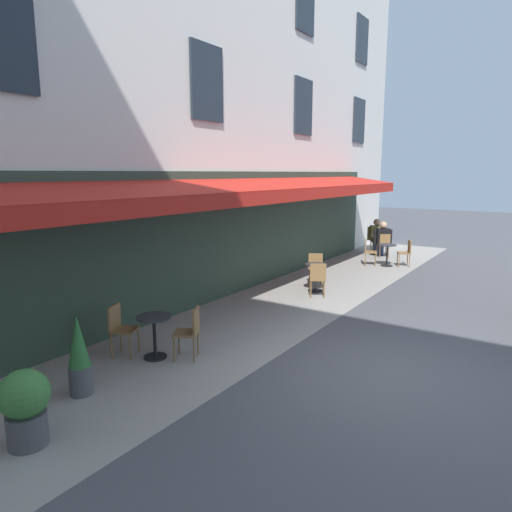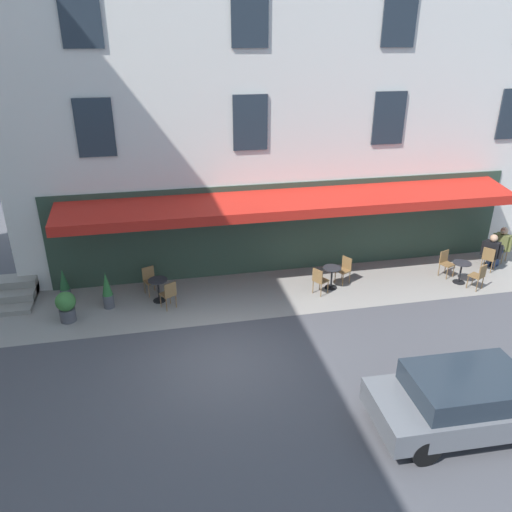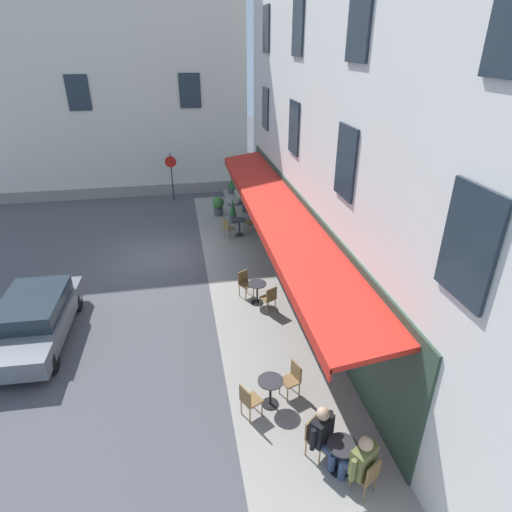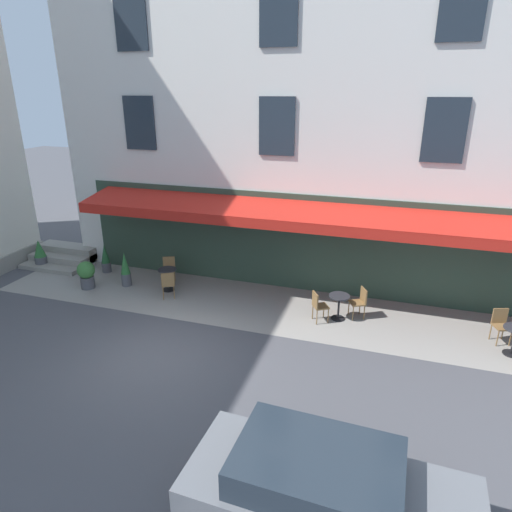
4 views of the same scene
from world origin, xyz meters
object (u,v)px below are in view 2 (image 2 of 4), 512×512
cafe_chair_wicker_under_awning (169,293)px  seated_patron_in_olive (501,244)px  potted_plant_by_steps (107,291)px  cafe_chair_wicker_corner_left (319,279)px  cafe_chair_wicker_corner_right (479,275)px  cafe_table_near_entrance (332,275)px  cafe_table_far_end (158,287)px  cafe_chair_wicker_back_row (489,257)px  cafe_chair_wicker_kerbside (446,261)px  cafe_table_streetside (494,253)px  parked_car_grey (471,399)px  cafe_table_mid_terrace (461,270)px  cafe_chair_wicker_near_door (150,278)px  potted_plant_entrance_right (64,285)px  cafe_chair_wicker_by_window (345,268)px  potted_plant_entrance_left (66,305)px  cafe_chair_wicker_facing_street (502,247)px  seated_companion_in_black (492,251)px

cafe_chair_wicker_under_awning → seated_patron_in_olive: bearing=-175.4°
potted_plant_by_steps → cafe_chair_wicker_corner_left: bearing=175.6°
cafe_chair_wicker_corner_right → cafe_table_near_entrance: bearing=-13.1°
cafe_table_far_end → seated_patron_in_olive: (-12.37, -0.41, 0.23)m
cafe_table_far_end → cafe_chair_wicker_back_row: bearing=179.1°
cafe_table_near_entrance → potted_plant_by_steps: potted_plant_by_steps is taller
cafe_chair_wicker_kerbside → cafe_table_streetside: 2.24m
cafe_chair_wicker_under_awning → cafe_chair_wicker_kerbside: bearing=-177.9°
cafe_table_near_entrance → parked_car_grey: parked_car_grey is taller
cafe_table_mid_terrace → cafe_table_far_end: (10.03, -0.79, 0.00)m
cafe_chair_wicker_under_awning → potted_plant_by_steps: size_ratio=0.77×
cafe_table_streetside → cafe_chair_wicker_near_door: 12.27m
cafe_chair_wicker_back_row → potted_plant_entrance_right: (14.41, -0.91, -0.03)m
cafe_chair_wicker_by_window → potted_plant_entrance_right: (9.09, -0.71, -0.03)m
cafe_chair_wicker_near_door → potted_plant_entrance_left: 2.70m
cafe_chair_wicker_by_window → cafe_chair_wicker_back_row: 5.32m
cafe_chair_wicker_corner_left → potted_plant_entrance_right: size_ratio=0.86×
cafe_chair_wicker_corner_right → cafe_chair_wicker_kerbside: same height
cafe_chair_wicker_facing_street → seated_companion_in_black: 1.06m
cafe_chair_wicker_facing_street → seated_companion_in_black: bearing=32.6°
cafe_chair_wicker_by_window → potted_plant_by_steps: 7.72m
cafe_chair_wicker_corner_left → potted_plant_entrance_right: 8.09m
cafe_chair_wicker_back_row → seated_companion_in_black: seated_companion_in_black is taller
cafe_table_near_entrance → cafe_chair_wicker_back_row: size_ratio=0.82×
cafe_chair_wicker_corner_left → cafe_table_far_end: size_ratio=1.21×
cafe_chair_wicker_back_row → cafe_chair_wicker_under_awning: same height
cafe_chair_wicker_near_door → cafe_chair_wicker_corner_left: bearing=167.6°
cafe_table_mid_terrace → cafe_table_far_end: 10.06m
cafe_chair_wicker_kerbside → cafe_chair_wicker_back_row: 1.70m
cafe_table_mid_terrace → potted_plant_by_steps: bearing=-3.5°
cafe_table_far_end → seated_companion_in_black: 11.68m
cafe_chair_wicker_corner_right → cafe_table_streetside: (-1.70, -1.56, -0.06)m
seated_companion_in_black → cafe_chair_wicker_near_door: bearing=-3.0°
parked_car_grey → potted_plant_entrance_right: bearing=-39.5°
cafe_chair_wicker_under_awning → parked_car_grey: bearing=133.6°
cafe_chair_wicker_kerbside → potted_plant_by_steps: bearing=-0.5°
cafe_table_near_entrance → potted_plant_entrance_right: potted_plant_entrance_right is taller
cafe_table_near_entrance → cafe_chair_wicker_under_awning: size_ratio=0.82×
cafe_table_mid_terrace → cafe_chair_wicker_corner_right: cafe_chair_wicker_corner_right is taller
cafe_chair_wicker_corner_right → potted_plant_entrance_left: 12.98m
cafe_chair_wicker_corner_right → potted_plant_entrance_right: potted_plant_entrance_right is taller
cafe_table_mid_terrace → parked_car_grey: 7.12m
cafe_chair_wicker_kerbside → potted_plant_entrance_left: potted_plant_entrance_left is taller
cafe_chair_wicker_kerbside → seated_patron_in_olive: bearing=-166.7°
potted_plant_entrance_left → parked_car_grey: (-8.97, 6.21, 0.20)m
cafe_chair_wicker_facing_street → cafe_chair_wicker_corner_right: bearing=39.8°
cafe_chair_wicker_under_awning → seated_companion_in_black: 11.38m
cafe_chair_wicker_corner_right → cafe_table_far_end: cafe_chair_wicker_corner_right is taller
cafe_table_far_end → potted_plant_by_steps: 1.54m
cafe_chair_wicker_near_door → cafe_chair_wicker_under_awning: bearing=116.6°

